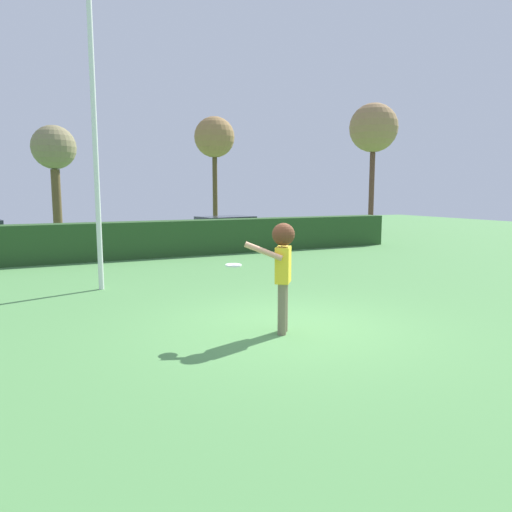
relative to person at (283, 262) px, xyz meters
name	(u,v)px	position (x,y,z in m)	size (l,w,h in m)	color
ground_plane	(288,327)	(0.25, 0.24, -1.17)	(60.00, 60.00, 0.00)	#518B4A
person	(283,262)	(0.00, 0.00, 0.00)	(0.84, 0.47, 1.80)	#7C6E55
frisbee	(233,265)	(-0.80, 0.13, -0.02)	(0.25, 0.26, 0.03)	white
lamppost	(94,124)	(-2.14, 4.95, 2.64)	(0.24, 0.24, 6.97)	silver
hedge_row	(150,239)	(0.25, 10.04, -0.54)	(20.03, 0.90, 1.26)	#284A22
parked_car_white	(226,230)	(4.01, 12.21, -0.49)	(4.42, 2.37, 1.25)	white
birch_tree	(214,139)	(5.32, 16.78, 3.81)	(2.07, 2.07, 6.10)	brown
bare_elm_tree	(54,151)	(-2.24, 18.34, 3.04)	(2.06, 2.06, 5.41)	brown
willow_tree	(373,129)	(13.58, 14.37, 4.47)	(2.61, 2.61, 7.02)	brown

